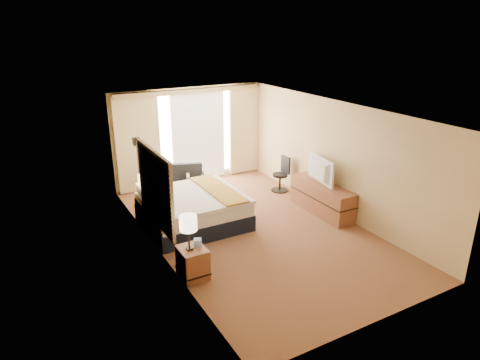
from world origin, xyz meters
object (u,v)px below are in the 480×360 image
nightstand_left (193,262)px  loveseat (179,187)px  bed (193,209)px  media_dresser (322,198)px  floor_lamp (138,158)px  lamp_left (188,224)px  nightstand_right (148,211)px  television (317,170)px  lamp_right (144,180)px  desk_chair (282,176)px

nightstand_left → loveseat: bearing=72.1°
bed → loveseat: 1.67m
media_dresser → floor_lamp: (-3.55, 2.52, 0.83)m
nightstand_left → lamp_left: size_ratio=0.87×
nightstand_left → lamp_left: bearing=-166.3°
nightstand_right → media_dresser: bearing=-21.4°
bed → loveseat: bearing=78.5°
media_dresser → loveseat: loveseat is taller
nightstand_left → television: size_ratio=0.53×
nightstand_right → lamp_right: bearing=114.2°
floor_lamp → loveseat: bearing=-2.0°
lamp_left → television: size_ratio=0.61×
nightstand_left → loveseat: 3.71m
media_dresser → television: (-0.05, 0.18, 0.65)m
media_dresser → lamp_left: bearing=-164.2°
bed → loveseat: (0.33, 1.63, -0.10)m
media_dresser → bed: 3.01m
loveseat → desk_chair: 2.68m
nightstand_right → desk_chair: bearing=2.5°
media_dresser → nightstand_left: bearing=-164.2°
floor_lamp → desk_chair: 3.71m
nightstand_left → media_dresser: (3.70, 1.05, 0.07)m
bed → lamp_left: bearing=-114.3°
floor_lamp → media_dresser: bearing=-35.4°
lamp_left → television: television is taller
nightstand_left → desk_chair: desk_chair is taller
media_dresser → loveseat: (-2.56, 2.48, -0.08)m
loveseat → nightstand_left: bearing=-86.8°
nightstand_left → media_dresser: size_ratio=0.31×
floor_lamp → nightstand_right: bearing=-98.2°
bed → floor_lamp: bearing=111.4°
bed → nightstand_right: bearing=143.4°
media_dresser → lamp_right: lamp_right is taller
lamp_right → floor_lamp: bearing=80.3°
lamp_left → bed: bearing=65.7°
nightstand_right → floor_lamp: floor_lamp is taller
nightstand_left → lamp_left: (-0.06, -0.01, 0.76)m
nightstand_left → loveseat: size_ratio=0.37×
television → nightstand_right: bearing=79.3°
media_dresser → bed: (-2.89, 0.85, 0.02)m
media_dresser → floor_lamp: size_ratio=1.08×
nightstand_left → lamp_right: (-0.02, 2.55, 0.71)m
lamp_left → media_dresser: bearing=15.8°
bed → television: 2.99m
television → media_dresser: bearing=-155.5°
nightstand_right → loveseat: 1.54m
lamp_right → nightstand_right: bearing=-65.8°
media_dresser → loveseat: size_ratio=1.23×
nightstand_right → loveseat: (1.14, 1.03, -0.01)m
loveseat → lamp_left: (-1.20, -3.55, 0.77)m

